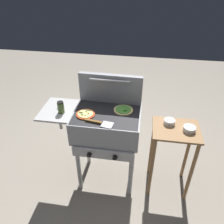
{
  "coord_description": "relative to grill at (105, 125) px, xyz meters",
  "views": [
    {
      "loc": [
        0.32,
        -1.7,
        2.09
      ],
      "look_at": [
        0.05,
        0.0,
        0.92
      ],
      "focal_mm": 35.73,
      "sensor_mm": 36.0,
      "label": 1
    }
  ],
  "objects": [
    {
      "name": "grill",
      "position": [
        0.0,
        0.0,
        0.0
      ],
      "size": [
        0.96,
        0.53,
        0.9
      ],
      "color": "gray",
      "rests_on": "ground_plane"
    },
    {
      "name": "sauce_jar",
      "position": [
        -0.41,
        -0.05,
        0.2
      ],
      "size": [
        0.06,
        0.06,
        0.12
      ],
      "color": "#4C6B2D",
      "rests_on": "grill"
    },
    {
      "name": "topping_bowl_far",
      "position": [
        0.78,
        -0.01,
        0.06
      ],
      "size": [
        0.11,
        0.11,
        0.04
      ],
      "color": "silver",
      "rests_on": "prep_table"
    },
    {
      "name": "grill_lid_open",
      "position": [
        0.01,
        0.22,
        0.3
      ],
      "size": [
        0.63,
        0.09,
        0.3
      ],
      "color": "gray",
      "rests_on": "grill"
    },
    {
      "name": "pizza_cheese",
      "position": [
        -0.18,
        -0.05,
        0.15
      ],
      "size": [
        0.17,
        0.17,
        0.04
      ],
      "color": "#C64723",
      "rests_on": "grill"
    },
    {
      "name": "ground_plane",
      "position": [
        0.01,
        0.0,
        -0.76
      ],
      "size": [
        8.0,
        8.0,
        0.0
      ],
      "primitive_type": "plane",
      "color": "gray"
    },
    {
      "name": "pizza_veggie",
      "position": [
        0.16,
        0.07,
        0.15
      ],
      "size": [
        0.18,
        0.18,
        0.04
      ],
      "color": "#E0C17F",
      "rests_on": "grill"
    },
    {
      "name": "spatula",
      "position": [
        -0.03,
        -0.16,
        0.15
      ],
      "size": [
        0.27,
        0.11,
        0.02
      ],
      "color": "#B7BABF",
      "rests_on": "grill"
    },
    {
      "name": "prep_table",
      "position": [
        0.67,
        0.0,
        -0.19
      ],
      "size": [
        0.44,
        0.36,
        0.79
      ],
      "color": "olive",
      "rests_on": "ground_plane"
    },
    {
      "name": "topping_bowl_near",
      "position": [
        0.61,
        0.07,
        0.06
      ],
      "size": [
        0.11,
        0.11,
        0.04
      ],
      "color": "silver",
      "rests_on": "prep_table"
    }
  ]
}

